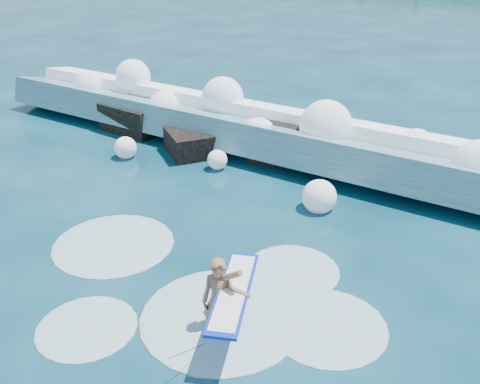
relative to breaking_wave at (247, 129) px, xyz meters
The scene contains 6 objects.
ground 7.31m from the breaking_wave, 78.40° to the right, with size 200.00×200.00×0.00m, color #062637.
breaking_wave is the anchor object (origin of this frame).
rock_cluster 1.79m from the breaking_wave, 151.64° to the right, with size 7.91×3.16×1.26m.
surfer_with_board 9.15m from the breaking_wave, 61.22° to the right, with size 1.42×2.92×1.76m.
wave_spray 0.85m from the breaking_wave, 15.64° to the right, with size 15.74×4.42×2.27m.
surf_foam 8.27m from the breaking_wave, 64.35° to the right, with size 9.22×5.62×0.16m.
Camera 1 is at (7.31, -7.22, 6.66)m, focal length 40.00 mm.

